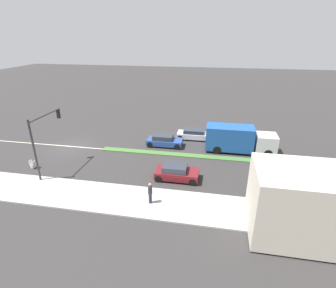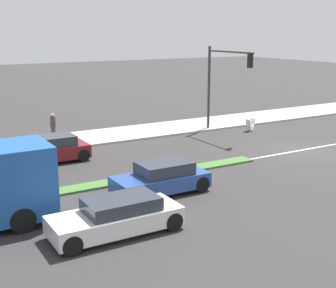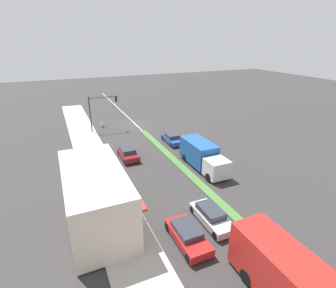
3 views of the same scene
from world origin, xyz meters
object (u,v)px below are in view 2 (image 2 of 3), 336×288
coupe_blue (161,178)px  van_white (117,217)px  pedestrian (53,126)px  traffic_signal_main (222,75)px  warning_aframe_sign (250,125)px  sedan_maroon (51,149)px

coupe_blue → van_white: size_ratio=0.90×
pedestrian → van_white: 14.29m
traffic_signal_main → warning_aframe_sign: 4.12m
pedestrian → sedan_maroon: size_ratio=0.45×
warning_aframe_sign → traffic_signal_main: bearing=75.8°
sedan_maroon → coupe_blue: bearing=-160.4°
van_white → coupe_blue: bearing=-50.0°
traffic_signal_main → van_white: 17.17m
warning_aframe_sign → coupe_blue: bearing=124.2°
pedestrian → van_white: pedestrian is taller
sedan_maroon → van_white: 10.03m
traffic_signal_main → warning_aframe_sign: bearing=-104.2°
van_white → sedan_maroon: bearing=-4.4°
pedestrian → warning_aframe_sign: bearing=-105.6°
pedestrian → coupe_blue: size_ratio=0.43×
pedestrian → traffic_signal_main: bearing=-105.9°
coupe_blue → van_white: (-2.80, 3.33, -0.03)m
pedestrian → warning_aframe_sign: 13.16m
warning_aframe_sign → coupe_blue: coupe_blue is taller
pedestrian → sedan_maroon: bearing=161.5°
pedestrian → sedan_maroon: 4.36m
sedan_maroon → pedestrian: bearing=-18.5°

